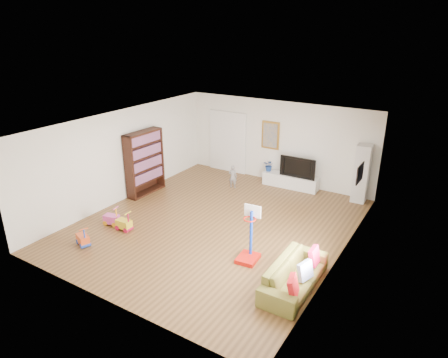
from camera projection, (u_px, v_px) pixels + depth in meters
The scene contains 25 objects.
floor at pixel (216, 224), 10.59m from camera, with size 6.50×7.50×0.00m, color brown.
ceiling at pixel (215, 124), 9.62m from camera, with size 6.50×7.50×0.00m, color white.
wall_back at pixel (278, 142), 13.08m from camera, with size 6.50×0.00×2.70m, color silver.
wall_front at pixel (102, 240), 7.13m from camera, with size 6.50×0.00×2.70m, color silver.
wall_left at pixel (123, 156), 11.70m from camera, with size 0.00×7.50×2.70m, color white.
wall_right at pixel (343, 205), 8.51m from camera, with size 0.00×7.50×2.70m, color white.
navy_accent at pixel (362, 165), 9.45m from camera, with size 0.01×3.20×1.70m, color black.
olive_wainscot at pixel (355, 216), 9.93m from camera, with size 0.01×3.20×1.00m, color brown.
doorway at pixel (228, 143), 14.09m from camera, with size 1.45×0.06×2.10m, color white.
painting_back at pixel (271, 135), 13.10m from camera, with size 0.62×0.06×0.92m, color gold.
artwork_right at pixel (360, 173), 9.75m from camera, with size 0.04×0.56×0.46m, color #7F3F8C.
media_console at pixel (291, 181), 12.92m from camera, with size 1.80×0.45×0.42m, color silver.
tall_cabinet at pixel (362, 174), 11.66m from camera, with size 0.41×0.41×1.75m, color silver.
bookshelf at pixel (145, 163), 12.21m from camera, with size 0.35×1.35×1.98m, color black.
sofa at pixel (295, 275), 7.96m from camera, with size 1.97×0.77×0.57m, color olive.
basketball_hoop at pixel (248, 235), 8.73m from camera, with size 0.44×0.54×1.29m, color red.
ride_on_yellow at pixel (124, 221), 10.19m from camera, with size 0.40×0.25×0.53m, color yellow.
ride_on_orange at pixel (82, 236), 9.50m from camera, with size 0.38×0.23×0.50m, color #DC4D1E.
ride_on_pink at pixel (111, 216), 10.47m from camera, with size 0.39×0.24×0.52m, color #D847A5.
child at pixel (233, 177), 12.84m from camera, with size 0.27×0.18×0.75m, color gray.
tv at pixel (299, 167), 12.61m from camera, with size 1.16×0.15×0.67m, color black.
vase_plant at pixel (269, 165), 13.12m from camera, with size 0.35×0.30×0.39m, color navy.
pillow_left at pixel (293, 287), 7.32m from camera, with size 0.10×0.39×0.39m, color red.
pillow_center at pixel (305, 271), 7.80m from camera, with size 0.09×0.36×0.36m, color white.
pillow_right at pixel (314, 256), 8.29m from camera, with size 0.10×0.37×0.37m, color #C41448.
Camera 1 is at (5.15, -7.92, 4.95)m, focal length 32.00 mm.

